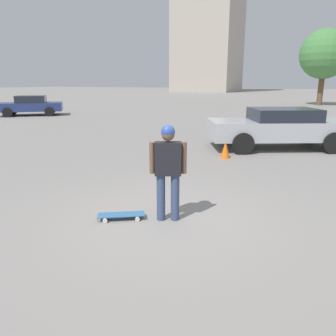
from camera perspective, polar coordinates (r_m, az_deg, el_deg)
ground_plane at (r=5.67m, az=-0.00°, el=-8.94°), size 220.00×220.00×0.00m
person at (r=5.36m, az=-0.00°, el=0.41°), size 0.56×0.36×1.62m
skateboard at (r=5.71m, az=-8.12°, el=-8.12°), size 0.80×0.63×0.09m
car_parked_near at (r=12.11m, az=18.88°, el=6.77°), size 5.10×3.87×1.39m
car_parked_far at (r=24.87m, az=-22.85°, el=10.06°), size 4.43×4.16×1.35m
building_block_distant at (r=81.04m, az=7.24°, el=26.41°), size 13.15×13.92×37.36m
tree_distant at (r=36.42m, az=25.63°, el=17.44°), size 4.66×4.66×7.17m
traffic_cone at (r=10.20m, az=9.96°, el=3.19°), size 0.29×0.29×0.53m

